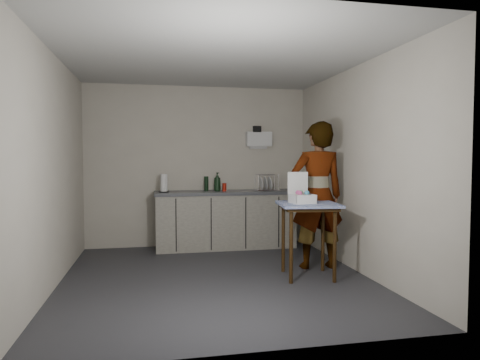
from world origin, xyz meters
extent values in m
plane|color=#2A2A2F|center=(0.00, 0.00, 0.00)|extent=(4.00, 4.00, 0.00)
cube|color=beige|center=(0.00, 1.99, 1.30)|extent=(3.60, 0.02, 2.60)
cube|color=beige|center=(1.79, 0.00, 1.30)|extent=(0.02, 4.00, 2.60)
cube|color=beige|center=(-1.79, 0.00, 1.30)|extent=(0.02, 4.00, 2.60)
cube|color=silver|center=(0.00, 0.00, 2.60)|extent=(3.60, 4.00, 0.01)
cube|color=black|center=(0.40, 1.70, 0.04)|extent=(2.20, 0.52, 0.08)
cube|color=#BCB7A7|center=(0.40, 1.70, 0.43)|extent=(2.20, 0.58, 0.86)
cube|color=#46484F|center=(0.40, 1.70, 0.89)|extent=(2.24, 0.62, 0.05)
cube|color=black|center=(-0.40, 1.41, 0.43)|extent=(0.02, 0.01, 0.80)
cube|color=black|center=(0.13, 1.41, 0.43)|extent=(0.02, 0.01, 0.80)
cube|color=black|center=(0.67, 1.41, 0.43)|extent=(0.01, 0.01, 0.80)
cube|color=black|center=(1.20, 1.41, 0.43)|extent=(0.02, 0.01, 0.80)
cube|color=white|center=(1.00, 1.92, 1.75)|extent=(0.42, 0.16, 0.24)
cube|color=white|center=(1.00, 1.97, 1.61)|extent=(0.30, 0.06, 0.04)
cube|color=black|center=(0.95, 1.83, 1.91)|extent=(0.14, 0.02, 0.10)
cylinder|color=#37210C|center=(0.81, -0.39, 0.41)|extent=(0.04, 0.04, 0.83)
cylinder|color=#37210C|center=(1.32, -0.45, 0.41)|extent=(0.04, 0.04, 0.83)
cylinder|color=#37210C|center=(0.87, 0.12, 0.41)|extent=(0.04, 0.04, 0.83)
cylinder|color=#37210C|center=(1.38, 0.06, 0.41)|extent=(0.04, 0.04, 0.83)
cube|color=#37210C|center=(1.10, -0.17, 0.85)|extent=(0.68, 0.68, 0.04)
cube|color=navy|center=(1.10, -0.17, 0.88)|extent=(0.77, 0.77, 0.03)
imported|color=#B2A593|center=(1.36, 0.22, 0.95)|extent=(0.71, 0.48, 1.90)
imported|color=black|center=(0.27, 1.68, 1.06)|extent=(0.15, 0.15, 0.30)
cylinder|color=#B41F12|center=(0.38, 1.67, 0.97)|extent=(0.07, 0.07, 0.13)
cylinder|color=black|center=(0.10, 1.78, 1.03)|extent=(0.07, 0.07, 0.23)
cylinder|color=black|center=(-0.57, 1.64, 0.92)|extent=(0.16, 0.16, 0.01)
cylinder|color=white|center=(-0.57, 1.64, 1.06)|extent=(0.11, 0.11, 0.26)
cube|color=white|center=(1.09, 1.73, 0.92)|extent=(0.37, 0.28, 0.02)
cylinder|color=white|center=(0.92, 1.61, 1.05)|extent=(0.01, 0.01, 0.24)
cylinder|color=white|center=(1.26, 1.61, 1.05)|extent=(0.01, 0.01, 0.24)
cylinder|color=white|center=(0.92, 1.85, 1.05)|extent=(0.01, 0.01, 0.24)
cylinder|color=white|center=(1.26, 1.85, 1.05)|extent=(0.01, 0.01, 0.24)
cylinder|color=white|center=(0.99, 1.73, 1.03)|extent=(0.05, 0.21, 0.20)
cylinder|color=white|center=(1.07, 1.73, 1.03)|extent=(0.05, 0.21, 0.20)
cylinder|color=white|center=(1.14, 1.73, 1.03)|extent=(0.05, 0.21, 0.20)
cube|color=white|center=(1.02, -0.17, 0.90)|extent=(0.28, 0.28, 0.01)
cube|color=white|center=(1.03, -0.30, 0.96)|extent=(0.26, 0.03, 0.10)
cube|color=white|center=(1.01, -0.04, 0.96)|extent=(0.26, 0.03, 0.10)
cube|color=white|center=(0.89, -0.18, 0.96)|extent=(0.03, 0.26, 0.10)
cube|color=white|center=(1.15, -0.16, 0.96)|extent=(0.03, 0.26, 0.10)
cube|color=white|center=(1.01, -0.03, 1.14)|extent=(0.26, 0.03, 0.26)
cylinder|color=white|center=(1.02, -0.17, 0.96)|extent=(0.18, 0.18, 0.10)
sphere|color=#EF58A9|center=(0.98, -0.20, 1.02)|extent=(0.06, 0.06, 0.06)
sphere|color=#51AFDC|center=(1.07, -0.20, 1.02)|extent=(0.06, 0.06, 0.06)
sphere|color=#60E979|center=(1.02, -0.13, 1.02)|extent=(0.06, 0.06, 0.06)
sphere|color=#EF58A9|center=(0.98, -0.13, 1.02)|extent=(0.06, 0.06, 0.06)
camera|label=1|loc=(-0.72, -5.01, 1.44)|focal=32.00mm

